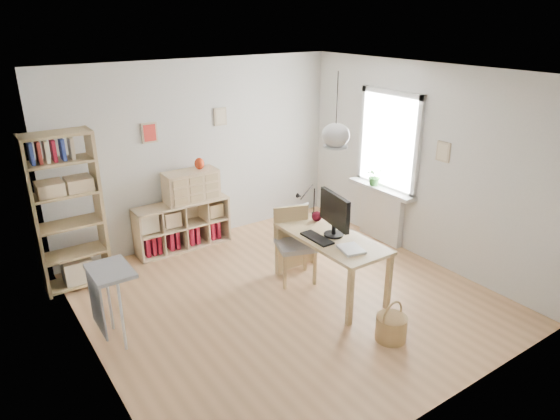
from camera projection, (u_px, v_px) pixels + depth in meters
ground at (287, 298)px, 6.16m from camera, size 4.50×4.50×0.00m
room_shell at (336, 135)px, 5.60m from camera, size 4.50×4.50×4.50m
window_unit at (389, 141)px, 7.22m from camera, size 0.07×1.16×1.46m
radiator at (381, 215)px, 7.62m from camera, size 0.10×0.80×0.80m
windowsill at (381, 189)px, 7.44m from camera, size 0.22×1.20×0.06m
desk at (331, 243)px, 6.09m from camera, size 0.70×1.50×0.75m
cube_shelf at (180, 229)px, 7.40m from camera, size 1.40×0.38×0.72m
tall_bookshelf at (66, 206)px, 6.07m from camera, size 0.80×0.38×2.00m
side_table at (106, 287)px, 5.11m from camera, size 0.40×0.55×0.85m
chair at (294, 240)px, 6.46m from camera, size 0.59×0.59×0.95m
wicker_basket at (391, 327)px, 5.33m from camera, size 0.34×0.33×0.46m
storage_chest at (305, 235)px, 7.42m from camera, size 0.63×0.69×0.59m
monitor at (335, 213)px, 5.98m from camera, size 0.24×0.61×0.53m
keyboard at (317, 238)px, 5.98m from camera, size 0.17×0.46×0.02m
task_lamp at (305, 200)px, 6.47m from camera, size 0.38×0.14×0.40m
yarn_ball at (317, 216)px, 6.48m from camera, size 0.13×0.13×0.13m
paper_tray at (351, 249)px, 5.70m from camera, size 0.30×0.35×0.03m
drawer_chest at (191, 186)px, 7.23m from camera, size 0.79×0.38×0.45m
red_vase at (199, 164)px, 7.20m from camera, size 0.14×0.14×0.17m
potted_plant at (375, 176)px, 7.47m from camera, size 0.26×0.23×0.29m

